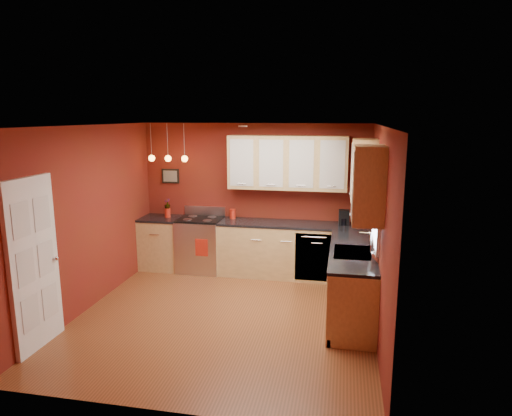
% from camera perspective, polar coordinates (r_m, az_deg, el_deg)
% --- Properties ---
extents(floor, '(4.20, 4.20, 0.00)m').
position_cam_1_polar(floor, '(6.49, -3.90, -13.39)').
color(floor, brown).
rests_on(floor, ground).
extents(ceiling, '(4.00, 4.20, 0.02)m').
position_cam_1_polar(ceiling, '(5.89, -4.25, 10.21)').
color(ceiling, silver).
rests_on(ceiling, wall_back).
extents(wall_back, '(4.00, 0.02, 2.60)m').
position_cam_1_polar(wall_back, '(8.06, -0.19, 1.29)').
color(wall_back, maroon).
rests_on(wall_back, floor).
extents(wall_front, '(4.00, 0.02, 2.60)m').
position_cam_1_polar(wall_front, '(4.16, -11.68, -8.88)').
color(wall_front, maroon).
rests_on(wall_front, floor).
extents(wall_left, '(0.02, 4.20, 2.60)m').
position_cam_1_polar(wall_left, '(6.85, -20.45, -1.28)').
color(wall_left, maroon).
rests_on(wall_left, floor).
extents(wall_right, '(0.02, 4.20, 2.60)m').
position_cam_1_polar(wall_right, '(5.88, 15.15, -2.99)').
color(wall_right, maroon).
rests_on(wall_right, floor).
extents(base_cabinets_back_left, '(0.70, 0.60, 0.90)m').
position_cam_1_polar(base_cabinets_back_left, '(8.45, -11.67, -4.39)').
color(base_cabinets_back_left, '#DCB876').
rests_on(base_cabinets_back_left, floor).
extents(base_cabinets_back_right, '(2.54, 0.60, 0.90)m').
position_cam_1_polar(base_cabinets_back_right, '(7.87, 4.63, -5.38)').
color(base_cabinets_back_right, '#DCB876').
rests_on(base_cabinets_back_right, floor).
extents(base_cabinets_right, '(0.60, 2.10, 0.90)m').
position_cam_1_polar(base_cabinets_right, '(6.55, 11.84, -9.14)').
color(base_cabinets_right, '#DCB876').
rests_on(base_cabinets_right, floor).
extents(counter_back_left, '(0.70, 0.62, 0.04)m').
position_cam_1_polar(counter_back_left, '(8.34, -11.80, -1.28)').
color(counter_back_left, black).
rests_on(counter_back_left, base_cabinets_back_left).
extents(counter_back_right, '(2.54, 0.62, 0.04)m').
position_cam_1_polar(counter_back_right, '(7.74, 4.68, -2.05)').
color(counter_back_right, black).
rests_on(counter_back_right, base_cabinets_back_right).
extents(counter_right, '(0.62, 2.10, 0.04)m').
position_cam_1_polar(counter_right, '(6.40, 12.01, -5.19)').
color(counter_right, black).
rests_on(counter_right, base_cabinets_right).
extents(gas_range, '(0.76, 0.64, 1.11)m').
position_cam_1_polar(gas_range, '(8.19, -6.94, -4.51)').
color(gas_range, silver).
rests_on(gas_range, floor).
extents(dishwasher_front, '(0.60, 0.02, 0.80)m').
position_cam_1_polar(dishwasher_front, '(7.56, 7.18, -6.14)').
color(dishwasher_front, silver).
rests_on(dishwasher_front, base_cabinets_back_right).
extents(sink, '(0.50, 0.70, 0.33)m').
position_cam_1_polar(sink, '(6.25, 12.04, -5.62)').
color(sink, gray).
rests_on(sink, counter_right).
extents(window, '(0.06, 1.02, 1.22)m').
position_cam_1_polar(window, '(6.09, 14.91, 1.26)').
color(window, white).
rests_on(window, wall_right).
extents(door_left_wall, '(0.12, 0.82, 2.05)m').
position_cam_1_polar(door_left_wall, '(5.95, -26.00, -6.36)').
color(door_left_wall, white).
rests_on(door_left_wall, floor).
extents(upper_cabinets_back, '(2.00, 0.35, 0.90)m').
position_cam_1_polar(upper_cabinets_back, '(7.71, 3.95, 5.67)').
color(upper_cabinets_back, '#DCB876').
rests_on(upper_cabinets_back, wall_back).
extents(upper_cabinets_right, '(0.35, 1.95, 0.90)m').
position_cam_1_polar(upper_cabinets_right, '(6.06, 13.61, 3.79)').
color(upper_cabinets_right, '#DCB876').
rests_on(upper_cabinets_right, wall_right).
extents(wall_picture, '(0.32, 0.03, 0.26)m').
position_cam_1_polar(wall_picture, '(8.43, -10.64, 3.95)').
color(wall_picture, black).
rests_on(wall_picture, wall_back).
extents(pendant_lights, '(0.71, 0.11, 0.66)m').
position_cam_1_polar(pendant_lights, '(8.05, -10.93, 6.16)').
color(pendant_lights, gray).
rests_on(pendant_lights, ceiling).
extents(red_canister, '(0.11, 0.11, 0.17)m').
position_cam_1_polar(red_canister, '(8.05, -2.93, -0.73)').
color(red_canister, '#B22113').
rests_on(red_canister, counter_back_right).
extents(red_vase, '(0.10, 0.10, 0.16)m').
position_cam_1_polar(red_vase, '(8.30, -10.99, -0.58)').
color(red_vase, '#B22113').
rests_on(red_vase, counter_back_left).
extents(flowers, '(0.14, 0.14, 0.19)m').
position_cam_1_polar(flowers, '(8.27, -11.04, 0.49)').
color(flowers, '#B22113').
rests_on(flowers, red_vase).
extents(coffee_maker, '(0.18, 0.17, 0.25)m').
position_cam_1_polar(coffee_maker, '(7.74, 10.92, -1.22)').
color(coffee_maker, black).
rests_on(coffee_maker, counter_back_right).
extents(soap_pump, '(0.10, 0.10, 0.19)m').
position_cam_1_polar(soap_pump, '(5.86, 14.58, -5.68)').
color(soap_pump, white).
rests_on(soap_pump, counter_right).
extents(dish_towel, '(0.22, 0.01, 0.30)m').
position_cam_1_polar(dish_towel, '(7.84, -6.82, -4.94)').
color(dish_towel, '#B22113').
rests_on(dish_towel, gas_range).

